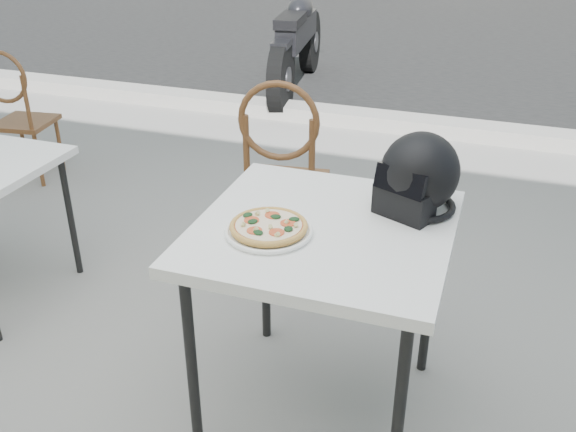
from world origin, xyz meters
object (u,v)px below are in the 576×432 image
(helmet, at_px, (418,177))
(motorcycle, at_px, (297,43))
(plate, at_px, (269,231))
(cafe_chair_side, at_px, (16,109))
(cafe_table_main, at_px, (323,244))
(cafe_chair_main, at_px, (283,167))
(pizza, at_px, (269,226))

(helmet, bearing_deg, motorcycle, 137.71)
(helmet, bearing_deg, plate, -117.89)
(cafe_chair_side, xyz_separation_m, motorcycle, (1.07, 2.66, -0.05))
(cafe_table_main, xyz_separation_m, cafe_chair_main, (-0.48, 0.93, -0.16))
(cafe_table_main, distance_m, cafe_chair_side, 2.91)
(cafe_table_main, bearing_deg, helmet, 39.72)
(cafe_table_main, distance_m, pizza, 0.22)
(motorcycle, bearing_deg, cafe_table_main, -77.92)
(plate, relative_size, pizza, 1.18)
(pizza, xyz_separation_m, cafe_chair_side, (-2.37, 1.54, -0.33))
(cafe_chair_main, distance_m, cafe_chair_side, 2.10)
(motorcycle, bearing_deg, pizza, -80.34)
(motorcycle, bearing_deg, cafe_chair_main, -80.33)
(helmet, xyz_separation_m, cafe_chair_side, (-2.80, 1.20, -0.43))
(helmet, height_order, cafe_chair_side, helmet)
(cafe_chair_side, bearing_deg, cafe_table_main, 142.25)
(cafe_chair_main, height_order, motorcycle, same)
(cafe_table_main, height_order, cafe_chair_main, cafe_chair_main)
(helmet, relative_size, motorcycle, 0.18)
(cafe_chair_main, bearing_deg, plate, 99.46)
(cafe_table_main, xyz_separation_m, pizza, (-0.16, -0.11, 0.10))
(pizza, relative_size, cafe_chair_side, 0.34)
(plate, distance_m, motorcycle, 4.41)
(plate, distance_m, helmet, 0.56)
(cafe_table_main, relative_size, cafe_chair_side, 0.93)
(pizza, relative_size, helmet, 0.85)
(cafe_table_main, relative_size, helmet, 2.32)
(cafe_table_main, height_order, cafe_chair_side, cafe_chair_side)
(pizza, distance_m, motorcycle, 4.41)
(cafe_table_main, distance_m, cafe_chair_main, 1.06)
(pizza, bearing_deg, cafe_chair_side, 147.04)
(plate, xyz_separation_m, pizza, (0.00, 0.00, 0.02))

